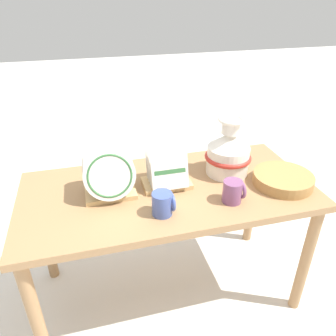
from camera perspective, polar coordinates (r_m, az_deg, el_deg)
The scene contains 8 objects.
ground_plane at distance 2.03m, azimuth 0.00°, elevation -20.26°, with size 14.00×14.00×0.00m, color silver.
display_table at distance 1.62m, azimuth 0.00°, elevation -6.16°, with size 1.39×0.66×0.70m.
ceramic_vase at distance 1.66m, azimuth 10.47°, elevation 2.80°, with size 0.23×0.23×0.30m.
dish_rack_round_plates at distance 1.48m, azimuth -10.21°, elevation -1.40°, with size 0.23×0.19×0.25m.
dish_rack_square_plates at distance 1.55m, azimuth -0.19°, elevation -0.80°, with size 0.23×0.18×0.19m.
wicker_charger_stack at distance 1.68m, azimuth 19.39°, elevation -1.86°, with size 0.29×0.29×0.05m.
mug_cobalt_glaze at distance 1.37m, azimuth -0.83°, elevation -6.22°, with size 0.09×0.09×0.10m.
mug_plum_glaze at distance 1.48m, azimuth 11.32°, elevation -4.00°, with size 0.09×0.09×0.10m.
Camera 1 is at (-0.34, -1.27, 1.55)m, focal length 35.00 mm.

